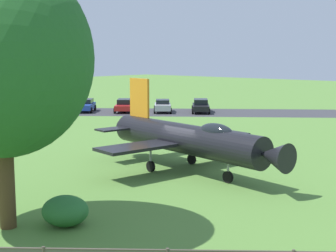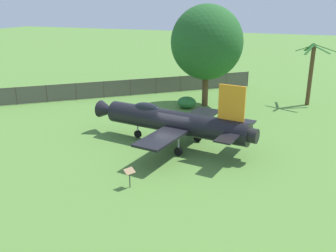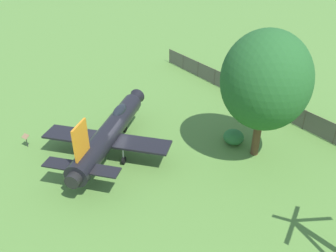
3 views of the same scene
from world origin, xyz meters
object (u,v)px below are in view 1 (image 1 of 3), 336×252
parked_car_black (201,106)px  shrub_near_fence (65,211)px  display_jet (189,139)px  parked_car_red (125,105)px  info_plaque (256,141)px  parked_car_blue (86,105)px  shade_tree (1,58)px  parked_car_silver (163,106)px

parked_car_black → shrub_near_fence: bearing=-9.0°
display_jet → shrub_near_fence: 10.04m
display_jet → shrub_near_fence: (1.98, -9.75, -1.29)m
shrub_near_fence → parked_car_red: (-26.14, 27.78, 0.18)m
shrub_near_fence → parked_car_red: 38.15m
info_plaque → parked_car_blue: parked_car_blue is taller
info_plaque → parked_car_black: bearing=136.6°
shade_tree → parked_car_black: (-17.99, 34.65, -5.48)m
parked_car_silver → shrub_near_fence: bearing=-6.0°
parked_car_red → parked_car_black: bearing=86.9°
display_jet → info_plaque: size_ratio=11.35×
display_jet → parked_car_blue: display_jet is taller
shade_tree → parked_car_red: (-24.73, 29.34, -5.50)m
parked_car_silver → display_jet: bearing=2.4°
shrub_near_fence → parked_car_black: (-19.41, 33.10, 0.19)m
parked_car_black → parked_car_blue: bearing=-91.0°
info_plaque → parked_car_red: 26.42m
info_plaque → parked_car_red: parked_car_red is taller
parked_car_blue → shade_tree: bearing=5.1°
parked_car_black → parked_car_red: bearing=-91.1°
shade_tree → shrub_near_fence: 6.06m
parked_car_black → shade_tree: bearing=-11.9°
shade_tree → parked_car_red: 38.76m
info_plaque → parked_car_black: parked_car_black is taller
parked_car_red → parked_car_silver: bearing=86.5°
parked_car_silver → parked_car_red: 4.29m
info_plaque → parked_car_silver: 24.73m
shrub_near_fence → parked_car_silver: size_ratio=0.43×
display_jet → parked_car_black: (-17.42, 23.34, -1.09)m
shrub_near_fence → parked_car_blue: (-29.66, 24.99, 0.18)m
parked_car_black → parked_car_red: (-6.73, -5.31, -0.02)m
display_jet → shade_tree: (0.57, -11.31, 4.39)m
shrub_near_fence → parked_car_black: parked_car_black is taller
parked_car_black → parked_car_silver: size_ratio=1.13×
info_plaque → parked_car_blue: 28.73m
shrub_near_fence → parked_car_silver: parked_car_silver is taller
shrub_near_fence → parked_car_black: bearing=120.4°
parked_car_blue → parked_car_black: bearing=86.7°
parked_car_black → parked_car_red: 8.58m
display_jet → parked_car_black: size_ratio=2.69×
shrub_near_fence → parked_car_silver: bearing=126.8°
info_plaque → parked_car_red: size_ratio=0.24×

